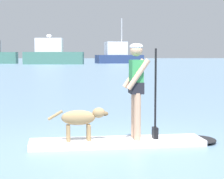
# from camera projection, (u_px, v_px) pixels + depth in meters

# --- Properties ---
(ground_plane) EXTENTS (400.00, 400.00, 0.00)m
(ground_plane) POSITION_uv_depth(u_px,v_px,m) (117.00, 145.00, 7.17)
(ground_plane) COLOR slate
(paddleboard) EXTENTS (3.37, 0.84, 0.10)m
(paddleboard) POSITION_uv_depth(u_px,v_px,m) (130.00, 142.00, 7.20)
(paddleboard) COLOR silver
(paddleboard) RESTS_ON ground_plane
(person_paddler) EXTENTS (0.61, 0.49, 1.69)m
(person_paddler) POSITION_uv_depth(u_px,v_px,m) (137.00, 84.00, 7.13)
(person_paddler) COLOR tan
(person_paddler) RESTS_ON paddleboard
(dog) EXTENTS (1.06, 0.25, 0.57)m
(dog) POSITION_uv_depth(u_px,v_px,m) (81.00, 119.00, 7.04)
(dog) COLOR #997A51
(dog) RESTS_ON paddleboard
(moored_boat_starboard) EXTENTS (10.57, 3.79, 5.19)m
(moored_boat_starboard) POSITION_uv_depth(u_px,v_px,m) (52.00, 54.00, 70.70)
(moored_boat_starboard) COLOR #3F7266
(moored_boat_starboard) RESTS_ON ground_plane
(moored_boat_port) EXTENTS (9.52, 5.01, 8.70)m
(moored_boat_port) POSITION_uv_depth(u_px,v_px,m) (118.00, 55.00, 79.21)
(moored_boat_port) COLOR navy
(moored_boat_port) RESTS_ON ground_plane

